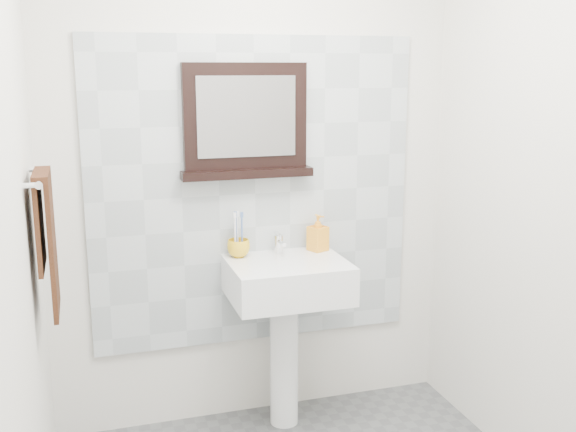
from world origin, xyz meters
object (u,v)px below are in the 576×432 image
at_px(pedestal_sink, 287,298).
at_px(framed_mirror, 246,124).
at_px(toothbrush_cup, 239,248).
at_px(soap_dispenser, 318,233).
at_px(hand_towel, 47,232).

distance_m(pedestal_sink, framed_mirror, 0.85).
bearing_deg(toothbrush_cup, framed_mirror, 44.95).
bearing_deg(toothbrush_cup, pedestal_sink, -32.76).
xyz_separation_m(pedestal_sink, soap_dispenser, (0.20, 0.13, 0.27)).
height_order(pedestal_sink, hand_towel, hand_towel).
bearing_deg(hand_towel, soap_dispenser, 18.55).
height_order(soap_dispenser, framed_mirror, framed_mirror).
bearing_deg(soap_dispenser, toothbrush_cup, 156.46).
bearing_deg(framed_mirror, pedestal_sink, -52.02).
bearing_deg(hand_towel, toothbrush_cup, 26.62).
bearing_deg(soap_dispenser, hand_towel, 175.54).
xyz_separation_m(pedestal_sink, framed_mirror, (-0.15, 0.19, 0.81)).
height_order(framed_mirror, hand_towel, framed_mirror).
relative_size(pedestal_sink, hand_towel, 1.75).
bearing_deg(toothbrush_cup, soap_dispenser, -0.53).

